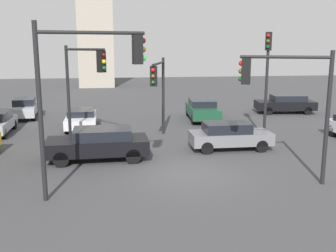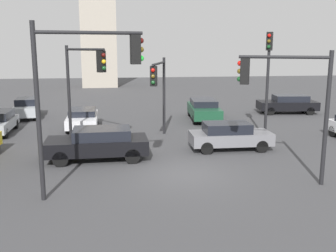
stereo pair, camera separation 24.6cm
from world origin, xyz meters
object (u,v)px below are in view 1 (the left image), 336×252
(car_0, at_px, (202,109))
(car_8, at_px, (229,135))
(car_5, at_px, (81,118))
(traffic_light_0, at_px, (267,66))
(traffic_light_3, at_px, (84,76))
(traffic_light_2, at_px, (286,89))
(traffic_light_4, at_px, (87,76))
(car_4, at_px, (286,104))
(car_3, at_px, (99,143))
(car_7, at_px, (24,108))
(traffic_light_1, at_px, (159,82))

(car_0, relative_size, car_8, 1.20)
(car_5, bearing_deg, traffic_light_0, 67.45)
(traffic_light_0, distance_m, car_8, 4.94)
(traffic_light_3, distance_m, car_8, 7.89)
(traffic_light_2, xyz_separation_m, traffic_light_4, (-7.31, -0.55, 0.60))
(traffic_light_0, xyz_separation_m, car_4, (4.93, 7.82, -3.34))
(traffic_light_0, height_order, traffic_light_2, traffic_light_0)
(traffic_light_4, distance_m, car_3, 5.56)
(traffic_light_0, bearing_deg, car_4, 178.39)
(car_0, distance_m, car_7, 13.02)
(traffic_light_3, height_order, traffic_light_4, traffic_light_4)
(car_5, bearing_deg, car_7, -136.50)
(traffic_light_4, xyz_separation_m, car_5, (-1.12, 11.79, -3.52))
(traffic_light_4, bearing_deg, car_8, 28.07)
(car_0, bearing_deg, traffic_light_0, 25.29)
(traffic_light_1, bearing_deg, car_4, 140.52)
(traffic_light_0, height_order, car_3, traffic_light_0)
(car_3, bearing_deg, car_5, -81.15)
(car_4, bearing_deg, traffic_light_1, 41.93)
(car_7, bearing_deg, car_5, 38.41)
(car_4, xyz_separation_m, car_8, (-7.73, -10.11, -0.02))
(car_3, height_order, car_7, car_3)
(traffic_light_4, distance_m, car_8, 9.21)
(traffic_light_3, xyz_separation_m, car_7, (-4.98, 9.75, -3.00))
(traffic_light_2, distance_m, traffic_light_4, 7.35)
(car_3, bearing_deg, car_0, -128.49)
(car_5, bearing_deg, car_4, 102.16)
(traffic_light_4, bearing_deg, traffic_light_2, -6.19)
(car_4, height_order, car_5, car_4)
(car_0, relative_size, car_4, 1.05)
(traffic_light_2, bearing_deg, car_7, -24.39)
(traffic_light_3, bearing_deg, car_7, 168.98)
(car_7, relative_size, car_8, 1.00)
(car_4, bearing_deg, car_7, 4.38)
(traffic_light_2, distance_m, traffic_light_3, 9.83)
(car_4, relative_size, car_5, 1.08)
(car_8, bearing_deg, traffic_light_3, 171.65)
(traffic_light_4, distance_m, car_7, 17.49)
(traffic_light_1, relative_size, car_0, 0.92)
(traffic_light_2, relative_size, car_3, 1.08)
(traffic_light_0, xyz_separation_m, traffic_light_4, (-9.48, -7.62, 0.09))
(car_5, bearing_deg, car_3, 8.79)
(car_7, bearing_deg, traffic_light_2, 33.07)
(car_3, relative_size, car_8, 1.13)
(traffic_light_1, xyz_separation_m, car_4, (11.05, 7.80, -2.50))
(traffic_light_0, xyz_separation_m, car_3, (-9.31, -3.22, -3.30))
(traffic_light_1, bearing_deg, traffic_light_2, 44.44)
(car_0, distance_m, car_3, 11.63)
(car_8, bearing_deg, traffic_light_4, -140.60)
(car_3, distance_m, car_4, 18.02)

